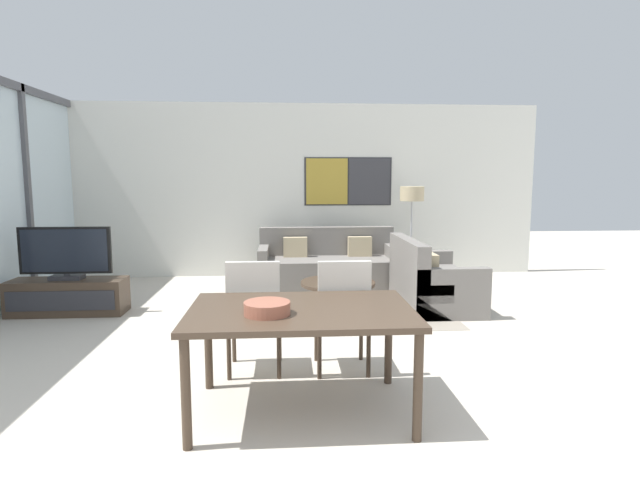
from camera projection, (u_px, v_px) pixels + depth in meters
wall_back at (296, 190)px, 8.17m from camera, size 8.04×0.09×2.80m
area_rug at (338, 309)px, 6.17m from camera, size 2.64×1.93×0.01m
tv_console at (68, 297)px, 5.93m from camera, size 1.32×0.43×0.42m
television at (65, 254)px, 5.87m from camera, size 1.05×0.20×0.63m
sofa_main at (328, 267)px, 7.53m from camera, size 2.07×0.86×0.85m
sofa_side at (429, 284)px, 6.32m from camera, size 0.86×1.47×0.85m
coffee_table at (338, 288)px, 6.14m from camera, size 0.92×0.92×0.35m
dining_table at (301, 319)px, 3.39m from camera, size 1.52×1.00×0.74m
dining_chair_left at (254, 311)px, 4.08m from camera, size 0.46×0.46×0.96m
dining_chair_centre at (343, 310)px, 4.10m from camera, size 0.46×0.46×0.96m
fruit_bowl at (267, 307)px, 3.23m from camera, size 0.30×0.30×0.08m
floor_lamp at (412, 201)px, 7.59m from camera, size 0.36×0.36×1.48m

